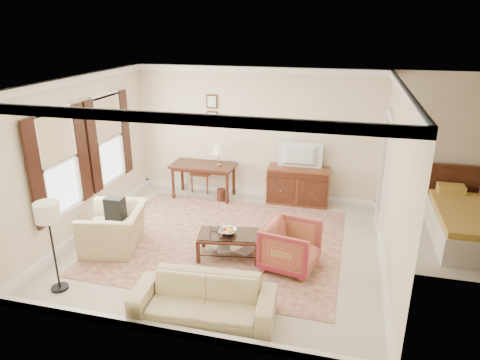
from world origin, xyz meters
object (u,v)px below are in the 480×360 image
at_px(tv, 300,148).
at_px(sideboard, 298,185).
at_px(writing_desk, 203,169).
at_px(sofa, 203,293).
at_px(coffee_table, 229,239).
at_px(club_armchair, 114,222).
at_px(striped_armchair, 291,244).

bearing_deg(tv, sideboard, -90.00).
bearing_deg(writing_desk, tv, 4.05).
relative_size(tv, sofa, 0.47).
bearing_deg(coffee_table, sofa, -86.48).
relative_size(writing_desk, sofa, 0.74).
xyz_separation_m(tv, coffee_table, (-0.84, -2.59, -0.94)).
distance_m(sideboard, coffee_table, 2.74).
bearing_deg(sideboard, club_armchair, -135.79).
distance_m(writing_desk, sideboard, 2.15).
relative_size(coffee_table, club_armchair, 0.97).
xyz_separation_m(coffee_table, sofa, (0.10, -1.62, 0.05)).
distance_m(coffee_table, sofa, 1.62).
height_order(tv, striped_armchair, tv).
bearing_deg(sofa, coffee_table, 89.15).
relative_size(coffee_table, striped_armchair, 1.31).
xyz_separation_m(writing_desk, tv, (2.12, 0.15, 0.60)).
relative_size(sideboard, striped_armchair, 1.56).
bearing_deg(club_armchair, writing_desk, 151.47).
relative_size(writing_desk, tv, 1.57).
bearing_deg(writing_desk, club_armchair, -105.96).
distance_m(sideboard, sofa, 4.29).
relative_size(writing_desk, club_armchair, 1.24).
height_order(writing_desk, tv, tv).
xyz_separation_m(tv, sofa, (-0.74, -4.21, -0.90)).
height_order(coffee_table, sofa, sofa).
bearing_deg(striped_armchair, writing_desk, 53.58).
height_order(sideboard, tv, tv).
bearing_deg(sofa, sideboard, 75.63).
xyz_separation_m(coffee_table, striped_armchair, (1.06, -0.09, 0.10)).
bearing_deg(sofa, striped_armchair, 53.61).
relative_size(tv, club_armchair, 0.79).
bearing_deg(club_armchair, sideboard, 121.63).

